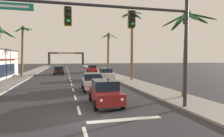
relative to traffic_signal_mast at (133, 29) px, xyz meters
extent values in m
plane|color=#2D2D33|center=(-3.09, -0.59, -4.90)|extent=(220.00, 220.00, 0.00)
cube|color=gray|center=(4.71, 19.41, -4.83)|extent=(3.20, 110.00, 0.14)
cube|color=gray|center=(-10.89, 19.41, -4.83)|extent=(3.20, 110.00, 0.14)
cube|color=silver|center=(-3.09, -2.76, -4.90)|extent=(0.16, 2.00, 0.01)
cube|color=silver|center=(-3.09, 1.20, -4.90)|extent=(0.16, 2.00, 0.01)
cube|color=silver|center=(-3.09, 5.16, -4.90)|extent=(0.16, 2.00, 0.01)
cube|color=silver|center=(-3.09, 9.12, -4.90)|extent=(0.16, 2.00, 0.01)
cube|color=silver|center=(-3.09, 13.08, -4.90)|extent=(0.16, 2.00, 0.01)
cube|color=silver|center=(-3.09, 17.04, -4.90)|extent=(0.16, 2.00, 0.01)
cube|color=silver|center=(-3.09, 21.00, -4.90)|extent=(0.16, 2.00, 0.01)
cube|color=silver|center=(-3.09, 24.96, -4.90)|extent=(0.16, 2.00, 0.01)
cube|color=silver|center=(-3.09, 28.92, -4.90)|extent=(0.16, 2.00, 0.01)
cube|color=silver|center=(-3.09, 32.88, -4.90)|extent=(0.16, 2.00, 0.01)
cube|color=silver|center=(-3.09, 36.84, -4.90)|extent=(0.16, 2.00, 0.01)
cube|color=silver|center=(-3.09, 40.79, -4.90)|extent=(0.16, 2.00, 0.01)
cube|color=silver|center=(-3.09, 44.75, -4.90)|extent=(0.16, 2.00, 0.01)
cube|color=silver|center=(-3.09, 48.71, -4.90)|extent=(0.16, 2.00, 0.01)
cube|color=silver|center=(-3.09, 52.67, -4.90)|extent=(0.16, 2.00, 0.01)
cube|color=silver|center=(-3.09, 56.63, -4.90)|extent=(0.16, 2.00, 0.01)
cube|color=silver|center=(-3.09, 60.59, -4.90)|extent=(0.16, 2.00, 0.01)
cube|color=silver|center=(-3.09, 64.55, -4.90)|extent=(0.16, 2.00, 0.01)
cube|color=silver|center=(-3.09, 68.51, -4.90)|extent=(0.16, 2.00, 0.01)
cube|color=silver|center=(-0.89, -1.19, -4.90)|extent=(4.00, 0.44, 0.01)
cylinder|color=#2D2D33|center=(3.50, 0.00, -1.49)|extent=(0.22, 0.22, 6.83)
cylinder|color=#2D2D33|center=(-1.90, 0.00, 1.18)|extent=(10.80, 0.16, 0.16)
cube|color=black|center=(-0.10, -0.02, 0.54)|extent=(0.32, 0.26, 0.92)
sphere|color=black|center=(-0.10, -0.16, 0.84)|extent=(0.17, 0.17, 0.17)
sphere|color=black|center=(-0.10, -0.16, 0.54)|extent=(0.17, 0.17, 0.17)
sphere|color=#1EE54C|center=(-0.10, -0.16, 0.24)|extent=(0.17, 0.17, 0.17)
cube|color=yellow|center=(-0.10, 0.15, 0.54)|extent=(0.42, 0.03, 1.04)
cube|color=black|center=(-3.70, -0.02, 0.54)|extent=(0.32, 0.26, 0.92)
sphere|color=black|center=(-3.70, -0.16, 0.84)|extent=(0.17, 0.17, 0.17)
sphere|color=black|center=(-3.70, -0.16, 0.54)|extent=(0.17, 0.17, 0.17)
sphere|color=#1EE54C|center=(-3.70, -0.16, 0.24)|extent=(0.17, 0.17, 0.17)
cube|color=yellow|center=(-3.70, 0.15, 0.54)|extent=(0.42, 0.03, 1.04)
cube|color=#147A6B|center=(-6.46, 0.00, 0.86)|extent=(2.14, 0.05, 0.36)
cube|color=white|center=(-6.46, -0.02, 0.86)|extent=(1.71, 0.01, 0.12)
cube|color=maroon|center=(-1.20, 2.28, -4.22)|extent=(1.88, 4.35, 0.72)
cube|color=black|center=(-1.20, 2.43, -3.54)|extent=(1.66, 2.24, 0.64)
cylinder|color=black|center=(-0.38, 0.84, -4.58)|extent=(0.24, 0.65, 0.64)
cylinder|color=black|center=(-2.10, 0.88, -4.58)|extent=(0.24, 0.65, 0.64)
cylinder|color=black|center=(-0.30, 3.67, -4.58)|extent=(0.24, 0.65, 0.64)
cylinder|color=black|center=(-2.02, 3.72, -4.58)|extent=(0.24, 0.65, 0.64)
sphere|color=#F9EFC6|center=(-0.64, 0.09, -4.14)|extent=(0.18, 0.18, 0.18)
sphere|color=#F9EFC6|center=(-1.88, 0.13, -4.14)|extent=(0.18, 0.18, 0.18)
cube|color=red|center=(-0.48, 4.42, -4.12)|extent=(0.24, 0.07, 0.20)
cube|color=red|center=(-1.80, 4.46, -4.12)|extent=(0.24, 0.07, 0.20)
cube|color=silver|center=(-1.22, 8.57, -4.22)|extent=(1.93, 4.37, 0.72)
cube|color=black|center=(-1.21, 8.72, -3.54)|extent=(1.69, 2.26, 0.64)
cylinder|color=black|center=(-0.41, 7.12, -4.58)|extent=(0.25, 0.65, 0.64)
cylinder|color=black|center=(-2.14, 7.18, -4.58)|extent=(0.25, 0.65, 0.64)
cylinder|color=black|center=(-0.30, 9.95, -4.58)|extent=(0.25, 0.65, 0.64)
cylinder|color=black|center=(-2.03, 10.02, -4.58)|extent=(0.25, 0.65, 0.64)
sphere|color=#F9EFC6|center=(-0.69, 6.37, -4.14)|extent=(0.18, 0.18, 0.18)
sphere|color=#F9EFC6|center=(-1.93, 6.42, -4.14)|extent=(0.18, 0.18, 0.18)
cube|color=red|center=(-0.47, 10.70, -4.12)|extent=(0.24, 0.07, 0.20)
cube|color=red|center=(-1.79, 10.75, -4.12)|extent=(0.24, 0.07, 0.20)
cube|color=black|center=(-5.01, 28.37, -4.22)|extent=(1.85, 4.34, 0.72)
cube|color=black|center=(-5.01, 28.22, -3.54)|extent=(1.65, 2.23, 0.64)
cylinder|color=black|center=(-5.90, 29.77, -4.58)|extent=(0.23, 0.64, 0.64)
cylinder|color=black|center=(-4.18, 29.81, -4.58)|extent=(0.23, 0.64, 0.64)
cylinder|color=black|center=(-5.84, 26.93, -4.58)|extent=(0.23, 0.64, 0.64)
cylinder|color=black|center=(-4.12, 26.97, -4.58)|extent=(0.23, 0.64, 0.64)
sphere|color=#B2B2AD|center=(-5.68, 30.53, -4.14)|extent=(0.18, 0.18, 0.18)
sphere|color=#B2B2AD|center=(-4.44, 30.56, -4.14)|extent=(0.18, 0.18, 0.18)
cube|color=red|center=(-5.62, 26.20, -4.12)|extent=(0.24, 0.07, 0.20)
cube|color=red|center=(-4.30, 26.23, -4.12)|extent=(0.24, 0.07, 0.20)
cube|color=red|center=(2.20, 32.63, -4.22)|extent=(1.81, 4.32, 0.72)
cube|color=black|center=(2.20, 32.78, -3.54)|extent=(1.63, 2.22, 0.64)
cylinder|color=black|center=(3.08, 31.22, -4.58)|extent=(0.23, 0.64, 0.64)
cylinder|color=black|center=(1.35, 31.20, -4.58)|extent=(0.23, 0.64, 0.64)
cylinder|color=black|center=(3.04, 34.06, -4.58)|extent=(0.23, 0.64, 0.64)
cylinder|color=black|center=(1.32, 34.04, -4.58)|extent=(0.23, 0.64, 0.64)
sphere|color=#B2B2AD|center=(2.84, 30.47, -4.14)|extent=(0.18, 0.18, 0.18)
sphere|color=#B2B2AD|center=(1.60, 30.45, -4.14)|extent=(0.18, 0.18, 0.18)
cube|color=red|center=(2.83, 34.80, -4.12)|extent=(0.24, 0.06, 0.20)
cube|color=red|center=(1.51, 34.78, -4.12)|extent=(0.24, 0.06, 0.20)
cube|color=silver|center=(2.18, 17.77, -4.22)|extent=(1.88, 4.35, 0.72)
cube|color=black|center=(2.18, 17.92, -3.54)|extent=(1.66, 2.24, 0.64)
cylinder|color=black|center=(3.09, 16.37, -4.58)|extent=(0.24, 0.65, 0.64)
cylinder|color=black|center=(1.36, 16.32, -4.58)|extent=(0.24, 0.65, 0.64)
cylinder|color=black|center=(3.01, 19.21, -4.58)|extent=(0.24, 0.65, 0.64)
cylinder|color=black|center=(1.28, 19.16, -4.58)|extent=(0.24, 0.65, 0.64)
sphere|color=#B2B2AD|center=(2.87, 15.61, -4.14)|extent=(0.18, 0.18, 0.18)
sphere|color=#B2B2AD|center=(1.63, 15.58, -4.14)|extent=(0.18, 0.18, 0.18)
cube|color=red|center=(2.78, 19.94, -4.12)|extent=(0.24, 0.07, 0.20)
cube|color=red|center=(1.46, 19.91, -4.12)|extent=(0.24, 0.07, 0.20)
ellipsoid|color=#1E5123|center=(-10.17, 13.71, 1.15)|extent=(1.83, 0.77, 1.23)
ellipsoid|color=#1E5123|center=(-10.51, 14.31, 1.28)|extent=(1.37, 1.83, 0.98)
ellipsoid|color=#1E5123|center=(-10.56, 12.70, 1.30)|extent=(1.26, 1.89, 0.94)
cylinder|color=brown|center=(-10.77, 24.32, -0.77)|extent=(0.74, 0.38, 8.28)
ellipsoid|color=#236028|center=(-9.78, 24.34, 3.27)|extent=(1.67, 0.44, 0.52)
ellipsoid|color=#236028|center=(-10.21, 25.03, 3.25)|extent=(1.13, 1.64, 0.57)
ellipsoid|color=#236028|center=(-10.71, 25.08, 3.15)|extent=(0.64, 1.65, 0.75)
ellipsoid|color=#236028|center=(-11.24, 24.72, 3.13)|extent=(1.56, 1.18, 0.81)
ellipsoid|color=#236028|center=(-11.20, 23.98, 3.00)|extent=(1.48, 1.06, 1.05)
ellipsoid|color=#236028|center=(-10.92, 23.65, 3.08)|extent=(1.05, 1.56, 0.90)
ellipsoid|color=#236028|center=(-10.01, 23.78, 3.20)|extent=(1.47, 1.40, 0.66)
sphere|color=#4C4223|center=(-10.59, 24.32, 3.42)|extent=(0.60, 0.60, 0.60)
cylinder|color=brown|center=(5.44, 2.82, -1.59)|extent=(0.51, 0.31, 6.64)
ellipsoid|color=#1E5123|center=(6.58, 2.89, 1.49)|extent=(2.15, 0.54, 0.81)
ellipsoid|color=#1E5123|center=(6.06, 3.75, 1.57)|extent=(1.40, 2.08, 0.66)
ellipsoid|color=#1E5123|center=(5.41, 3.75, 1.27)|extent=(0.67, 1.99, 1.23)
ellipsoid|color=#1E5123|center=(4.65, 3.20, 1.32)|extent=(2.01, 1.15, 1.13)
ellipsoid|color=#1E5123|center=(4.73, 2.32, 1.29)|extent=(1.90, 1.37, 1.19)
ellipsoid|color=#1E5123|center=(5.25, 1.87, 1.37)|extent=(0.98, 2.08, 1.04)
ellipsoid|color=#1E5123|center=(6.34, 2.15, 1.49)|extent=(1.89, 1.67, 0.81)
sphere|color=#4C4223|center=(5.54, 2.82, 1.78)|extent=(0.60, 0.60, 0.60)
cylinder|color=brown|center=(5.42, 15.17, -0.09)|extent=(0.40, 0.37, 9.63)
ellipsoid|color=#1E5123|center=(6.19, 15.33, 4.38)|extent=(1.66, 0.72, 1.01)
ellipsoid|color=#1E5123|center=(6.04, 15.80, 4.60)|extent=(1.51, 1.55, 0.58)
ellipsoid|color=#1E5123|center=(4.85, 15.80, 4.58)|extent=(1.49, 1.55, 0.62)
ellipsoid|color=#1E5123|center=(4.70, 15.20, 4.33)|extent=(1.58, 0.46, 1.10)
ellipsoid|color=#1E5123|center=(5.17, 14.35, 4.61)|extent=(0.93, 1.80, 0.57)
ellipsoid|color=#1E5123|center=(5.91, 14.46, 4.55)|extent=(1.29, 1.67, 0.67)
sphere|color=#4C4223|center=(5.44, 15.17, 4.77)|extent=(0.60, 0.60, 0.60)
cylinder|color=brown|center=(4.80, 27.53, -0.89)|extent=(0.53, 0.41, 8.04)
ellipsoid|color=#236028|center=(5.76, 27.59, 2.86)|extent=(1.89, 0.53, 0.88)
ellipsoid|color=#236028|center=(5.12, 28.34, 2.76)|extent=(0.93, 1.82, 1.07)
ellipsoid|color=#236028|center=(4.41, 28.35, 2.95)|extent=(1.26, 1.88, 0.70)
ellipsoid|color=#236028|center=(4.02, 27.40, 2.74)|extent=(1.81, 0.67, 1.10)
ellipsoid|color=#236028|center=(4.34, 26.80, 2.83)|extent=(1.40, 1.73, 0.93)
ellipsoid|color=#236028|center=(5.40, 26.82, 2.83)|extent=(1.44, 1.71, 0.92)
sphere|color=#4C4223|center=(4.86, 27.53, 3.18)|extent=(0.60, 0.60, 0.60)
cube|color=#423D38|center=(-10.08, 73.17, -2.37)|extent=(0.90, 0.90, 5.07)
cube|color=#423D38|center=(3.90, 73.17, -2.37)|extent=(0.90, 0.90, 5.07)
cube|color=#423D38|center=(-3.09, 73.17, 0.52)|extent=(14.88, 0.60, 0.70)
cube|color=tan|center=(-3.09, 72.85, 0.52)|extent=(6.99, 0.08, 0.56)
camera|label=1|loc=(-3.91, -10.49, -1.72)|focal=30.55mm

